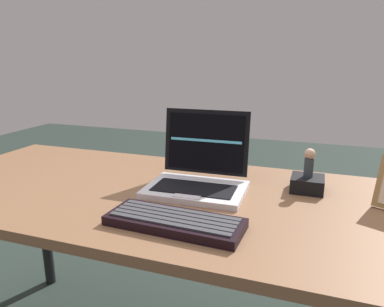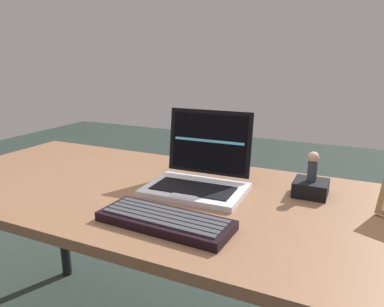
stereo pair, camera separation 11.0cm
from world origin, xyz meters
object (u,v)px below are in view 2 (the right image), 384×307
Objects in this scene: laptop_front at (200,174)px; figurine at (313,165)px; external_keyboard at (165,220)px; figurine_stand at (311,188)px.

laptop_front reaches higher than figurine.
external_keyboard is (0.03, -0.27, -0.04)m from laptop_front.
laptop_front is 3.11× the size of figurine_stand.
laptop_front is 3.41× the size of figurine.
laptop_front is at bearing -163.64° from figurine_stand.
external_keyboard is at bearing -84.29° from laptop_front.
figurine_stand is 1.10× the size of figurine.
figurine_stand is at bearing 50.71° from external_keyboard.
external_keyboard is 3.51× the size of figurine_stand.
external_keyboard is 0.48m from figurine.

